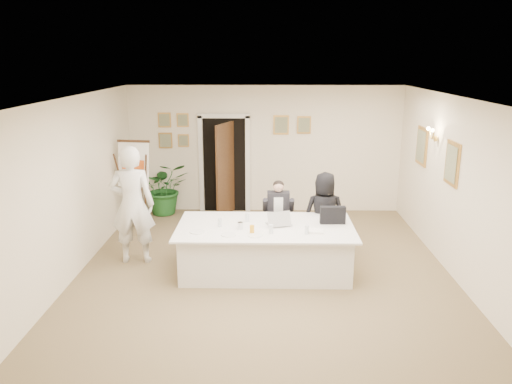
{
  "coord_description": "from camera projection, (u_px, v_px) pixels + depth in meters",
  "views": [
    {
      "loc": [
        0.02,
        -7.41,
        3.39
      ],
      "look_at": [
        -0.14,
        0.6,
        1.21
      ],
      "focal_mm": 35.0,
      "sensor_mm": 36.0,
      "label": 1
    }
  ],
  "objects": [
    {
      "name": "laptop_bag",
      "position": [
        333.0,
        215.0,
        8.04
      ],
      "size": [
        0.41,
        0.12,
        0.29
      ],
      "primitive_type": "cube",
      "rotation": [
        0.0,
        0.0,
        0.03
      ],
      "color": "black",
      "rests_on": "conference_table"
    },
    {
      "name": "standing_man",
      "position": [
        132.0,
        205.0,
        8.29
      ],
      "size": [
        0.77,
        0.53,
        2.01
      ],
      "primitive_type": "imported",
      "rotation": [
        0.0,
        0.0,
        3.22
      ],
      "color": "silver",
      "rests_on": "floor"
    },
    {
      "name": "ceiling",
      "position": [
        265.0,
        98.0,
        7.3
      ],
      "size": [
        6.0,
        7.0,
        0.02
      ],
      "primitive_type": "cube",
      "color": "white",
      "rests_on": "wall_back"
    },
    {
      "name": "wall_right",
      "position": [
        461.0,
        191.0,
        7.61
      ],
      "size": [
        0.1,
        7.0,
        2.8
      ],
      "primitive_type": "cube",
      "color": "white",
      "rests_on": "floor"
    },
    {
      "name": "conference_table",
      "position": [
        265.0,
        248.0,
        8.06
      ],
      "size": [
        2.82,
        1.5,
        0.78
      ],
      "color": "white",
      "rests_on": "floor"
    },
    {
      "name": "glass_b",
      "position": [
        271.0,
        229.0,
        7.61
      ],
      "size": [
        0.08,
        0.08,
        0.14
      ],
      "primitive_type": "cylinder",
      "rotation": [
        0.0,
        0.0,
        0.32
      ],
      "color": "silver",
      "rests_on": "conference_table"
    },
    {
      "name": "standing_woman",
      "position": [
        324.0,
        214.0,
        8.69
      ],
      "size": [
        0.73,
        0.48,
        1.48
      ],
      "primitive_type": "imported",
      "rotation": [
        0.0,
        0.0,
        3.13
      ],
      "color": "black",
      "rests_on": "floor"
    },
    {
      "name": "wall_sconce",
      "position": [
        433.0,
        134.0,
        8.59
      ],
      "size": [
        0.2,
        0.3,
        0.24
      ],
      "primitive_type": null,
      "color": "gold",
      "rests_on": "wall_right"
    },
    {
      "name": "glass_d",
      "position": [
        247.0,
        217.0,
        8.16
      ],
      "size": [
        0.07,
        0.07,
        0.14
      ],
      "primitive_type": "cylinder",
      "rotation": [
        0.0,
        0.0,
        0.06
      ],
      "color": "silver",
      "rests_on": "conference_table"
    },
    {
      "name": "wall_back",
      "position": [
        265.0,
        150.0,
        11.04
      ],
      "size": [
        6.0,
        0.1,
        2.8
      ],
      "primitive_type": "cube",
      "color": "white",
      "rests_on": "floor"
    },
    {
      "name": "paper_stack",
      "position": [
        314.0,
        231.0,
        7.69
      ],
      "size": [
        0.31,
        0.23,
        0.03
      ],
      "primitive_type": "cube",
      "rotation": [
        0.0,
        0.0,
        -0.11
      ],
      "color": "white",
      "rests_on": "conference_table"
    },
    {
      "name": "wall_left",
      "position": [
        71.0,
        189.0,
        7.72
      ],
      "size": [
        0.1,
        7.0,
        2.8
      ],
      "primitive_type": "cube",
      "color": "white",
      "rests_on": "floor"
    },
    {
      "name": "plate_left",
      "position": [
        197.0,
        232.0,
        7.68
      ],
      "size": [
        0.25,
        0.25,
        0.01
      ],
      "primitive_type": "cylinder",
      "rotation": [
        0.0,
        0.0,
        -0.07
      ],
      "color": "white",
      "rests_on": "conference_table"
    },
    {
      "name": "seated_man",
      "position": [
        278.0,
        214.0,
        9.0
      ],
      "size": [
        0.6,
        0.63,
        1.27
      ],
      "primitive_type": null,
      "rotation": [
        0.0,
        0.0,
        -0.1
      ],
      "color": "black",
      "rests_on": "floor"
    },
    {
      "name": "flip_chart",
      "position": [
        137.0,
        189.0,
        10.01
      ],
      "size": [
        0.64,
        0.43,
        1.78
      ],
      "color": "black",
      "rests_on": "floor"
    },
    {
      "name": "wall_front",
      "position": [
        263.0,
        296.0,
        4.29
      ],
      "size": [
        6.0,
        0.1,
        2.8
      ],
      "primitive_type": "cube",
      "color": "white",
      "rests_on": "floor"
    },
    {
      "name": "doorway",
      "position": [
        225.0,
        167.0,
        10.98
      ],
      "size": [
        1.14,
        0.86,
        2.2
      ],
      "color": "black",
      "rests_on": "floor"
    },
    {
      "name": "laptop",
      "position": [
        279.0,
        216.0,
        7.99
      ],
      "size": [
        0.47,
        0.48,
        0.28
      ],
      "primitive_type": null,
      "rotation": [
        0.0,
        0.0,
        0.31
      ],
      "color": "#B7BABC",
      "rests_on": "conference_table"
    },
    {
      "name": "glass_c",
      "position": [
        307.0,
        230.0,
        7.58
      ],
      "size": [
        0.06,
        0.06,
        0.14
      ],
      "primitive_type": "cylinder",
      "rotation": [
        0.0,
        0.0,
        0.01
      ],
      "color": "silver",
      "rests_on": "conference_table"
    },
    {
      "name": "plate_mid",
      "position": [
        229.0,
        235.0,
        7.55
      ],
      "size": [
        0.27,
        0.27,
        0.01
      ],
      "primitive_type": "cylinder",
      "rotation": [
        0.0,
        0.0,
        -0.22
      ],
      "color": "white",
      "rests_on": "conference_table"
    },
    {
      "name": "steel_jug",
      "position": [
        240.0,
        226.0,
        7.81
      ],
      "size": [
        0.1,
        0.1,
        0.11
      ],
      "primitive_type": "cylinder",
      "rotation": [
        0.0,
        0.0,
        0.14
      ],
      "color": "silver",
      "rests_on": "conference_table"
    },
    {
      "name": "potted_palm",
      "position": [
        165.0,
        188.0,
        11.01
      ],
      "size": [
        1.24,
        1.13,
        1.17
      ],
      "primitive_type": "imported",
      "rotation": [
        0.0,
        0.0,
        0.23
      ],
      "color": "#1C541F",
      "rests_on": "floor"
    },
    {
      "name": "floor",
      "position": [
        264.0,
        274.0,
        8.03
      ],
      "size": [
        7.0,
        7.0,
        0.0
      ],
      "primitive_type": "plane",
      "color": "brown",
      "rests_on": "ground"
    },
    {
      "name": "pictures_back_wall",
      "position": [
        229.0,
        129.0,
        10.91
      ],
      "size": [
        3.4,
        0.06,
        0.8
      ],
      "primitive_type": null,
      "color": "#BE8D41",
      "rests_on": "wall_back"
    },
    {
      "name": "plate_near",
      "position": [
        255.0,
        235.0,
        7.53
      ],
      "size": [
        0.28,
        0.28,
        0.01
      ],
      "primitive_type": "cylinder",
      "rotation": [
        0.0,
        0.0,
        -0.26
      ],
      "color": "white",
      "rests_on": "conference_table"
    },
    {
      "name": "pictures_right_wall",
      "position": [
        435.0,
        154.0,
        8.68
      ],
      "size": [
        0.06,
        2.2,
        0.8
      ],
      "primitive_type": null,
      "color": "#BE8D41",
      "rests_on": "wall_right"
    },
    {
      "name": "glass_a",
      "position": [
        220.0,
        223.0,
        7.9
      ],
      "size": [
        0.08,
        0.08,
        0.14
      ],
      "primitive_type": "cylinder",
      "rotation": [
        0.0,
        0.0,
        0.22
      ],
      "color": "silver",
      "rests_on": "conference_table"
    },
    {
      "name": "oj_glass",
      "position": [
        252.0,
        229.0,
        7.61
      ],
      "size": [
        0.08,
        0.08,
        0.13
      ],
      "primitive_type": "cylinder",
      "rotation": [
        0.0,
        0.0,
        -0.13
      ],
      "color": "orange",
      "rests_on": "conference_table"
    }
  ]
}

